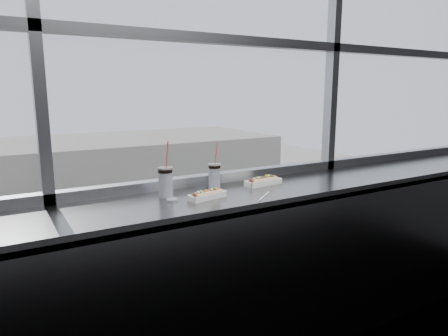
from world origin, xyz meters
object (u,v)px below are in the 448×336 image
soda_cup_right (214,175)px  wrapper (172,199)px  car_far_b (90,268)px  tree_right (176,204)px  pedestrian_d (154,235)px  loose_straw (264,196)px  hotdog_tray_left (207,195)px  car_near_e (304,271)px  soda_cup_left (166,181)px  hotdog_tray_right (263,181)px  car_near_d (210,299)px  pedestrian_c (102,241)px  tree_center (42,224)px

soda_cup_right → wrapper: size_ratio=3.40×
car_far_b → tree_right: size_ratio=1.16×
pedestrian_d → loose_straw: bearing=-18.3°
wrapper → hotdog_tray_left: bearing=-16.6°
wrapper → tree_right: size_ratio=0.02×
car_near_e → pedestrian_d: bearing=20.7°
wrapper → car_far_b: 27.00m
soda_cup_left → tree_right: 31.92m
hotdog_tray_left → loose_straw: (0.29, -0.13, -0.02)m
hotdog_tray_right → soda_cup_left: bearing=172.3°
wrapper → car_near_d: wrapper is taller
car_near_d → pedestrian_c: (-3.00, 12.67, -0.21)m
tree_center → car_near_d: bearing=-58.8°
hotdog_tray_right → tree_center: 29.59m
hotdog_tray_left → car_far_b: (3.78, 24.33, -11.13)m
car_far_b → hotdog_tray_right: bearing=170.4°
wrapper → car_far_b: wrapper is taller
hotdog_tray_left → car_near_e: hotdog_tray_left is taller
soda_cup_right → soda_cup_left: bearing=-173.7°
soda_cup_left → soda_cup_right: (0.33, 0.04, -0.01)m
soda_cup_right → tree_right: size_ratio=0.06×
soda_cup_left → loose_straw: size_ratio=1.60×
hotdog_tray_left → wrapper: hotdog_tray_left is taller
car_near_e → tree_center: (-14.24, 12.00, 2.09)m
pedestrian_d → tree_right: tree_right is taller
car_near_d → pedestrian_d: (0.87, 11.33, -0.04)m
loose_straw → pedestrian_d: bearing=33.6°
pedestrian_c → hotdog_tray_left: bearing=79.0°
tree_right → car_near_d: bearing=-105.0°
hotdog_tray_right → hotdog_tray_left: bearing=-170.3°
hotdog_tray_left → tree_right: bearing=56.2°
tree_center → soda_cup_right: bearing=-92.5°
hotdog_tray_left → soda_cup_left: 0.25m
hotdog_tray_right → soda_cup_left: size_ratio=0.79×
soda_cup_left → car_near_d: (8.82, 16.18, -11.02)m
wrapper → car_near_d: bearing=61.5°
loose_straw → pedestrian_d: 31.27m
tree_right → hotdog_tray_right: bearing=-112.0°
soda_cup_right → tree_right: 31.76m
wrapper → car_near_e: size_ratio=0.01×
tree_center → tree_right: size_ratio=1.01×
car_near_e → tree_right: bearing=9.8°
tree_center → hotdog_tray_right: bearing=-91.8°
hotdog_tray_left → hotdog_tray_right: (0.46, 0.11, 0.00)m
car_near_d → pedestrian_d: 11.37m
car_near_e → hotdog_tray_right: bearing=129.4°
soda_cup_left → car_near_e: (15.78, 16.18, -10.99)m
hotdog_tray_right → tree_right: bearing=64.1°
soda_cup_right → wrapper: (-0.34, -0.14, -0.07)m
hotdog_tray_right → car_far_b: bearing=78.2°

